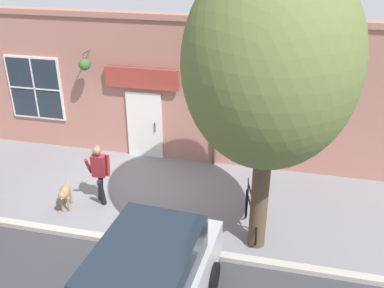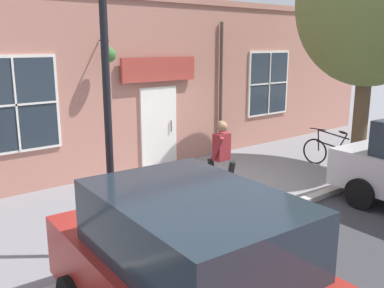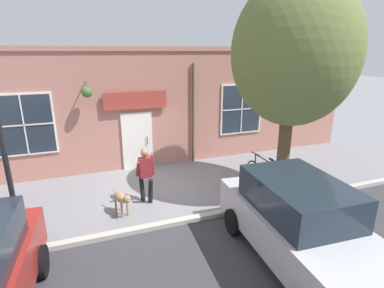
% 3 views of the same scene
% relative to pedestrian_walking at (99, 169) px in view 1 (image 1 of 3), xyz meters
% --- Properties ---
extents(ground_plane, '(90.00, 90.00, 0.00)m').
position_rel_pedestrian_walking_xyz_m(ground_plane, '(-0.56, 0.49, -0.97)').
color(ground_plane, gray).
extents(storefront_facade, '(0.95, 18.00, 4.35)m').
position_rel_pedestrian_walking_xyz_m(storefront_facade, '(-2.90, 0.49, 1.22)').
color(storefront_facade, '#B27566').
rests_on(storefront_facade, ground_plane).
extents(pedestrian_walking, '(0.63, 0.55, 1.63)m').
position_rel_pedestrian_walking_xyz_m(pedestrian_walking, '(0.00, 0.00, 0.00)').
color(pedestrian_walking, black).
rests_on(pedestrian_walking, ground_plane).
extents(dog_on_leash, '(0.96, 0.45, 0.71)m').
position_rel_pedestrian_walking_xyz_m(dog_on_leash, '(0.51, -0.75, -0.49)').
color(dog_on_leash, '#997A51').
rests_on(dog_on_leash, ground_plane).
extents(street_tree_by_curb, '(3.67, 3.30, 6.18)m').
position_rel_pedestrian_walking_xyz_m(street_tree_by_curb, '(0.79, 4.04, 3.12)').
color(street_tree_by_curb, brown).
rests_on(street_tree_by_curb, ground_plane).
extents(leaning_bicycle, '(1.69, 0.44, 1.00)m').
position_rel_pedestrian_walking_xyz_m(leaning_bicycle, '(0.22, 3.87, -0.59)').
color(leaning_bicycle, black).
rests_on(leaning_bicycle, ground_plane).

